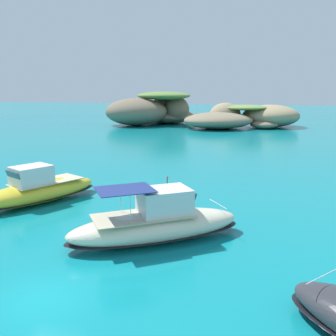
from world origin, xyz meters
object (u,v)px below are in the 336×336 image
object	(u,v)px
islet_large	(155,111)
motorboat_yellow	(38,190)
motorboat_cream	(157,224)
channel_buoy	(167,189)
islet_small	(245,117)

from	to	relation	value
islet_large	motorboat_yellow	world-z (taller)	islet_large
motorboat_cream	channel_buoy	distance (m)	10.40
motorboat_yellow	channel_buoy	distance (m)	10.31
channel_buoy	motorboat_cream	bearing A→B (deg)	-77.88
islet_small	channel_buoy	xyz separation A→B (m)	(-2.16, -57.75, -1.99)
motorboat_cream	channel_buoy	xyz separation A→B (m)	(-2.18, 10.14, -0.69)
islet_large	islet_small	size ratio (longest dim) A/B	0.87
motorboat_cream	channel_buoy	bearing A→B (deg)	102.12
islet_small	islet_large	bearing A→B (deg)	173.94
islet_large	motorboat_yellow	distance (m)	66.40
islet_large	islet_small	xyz separation A→B (m)	(21.88, -2.32, -0.96)
motorboat_yellow	channel_buoy	xyz separation A→B (m)	(8.77, 5.38, -0.64)
motorboat_cream	motorboat_yellow	distance (m)	11.94
motorboat_cream	islet_large	bearing A→B (deg)	107.33
islet_large	motorboat_cream	distance (m)	73.59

